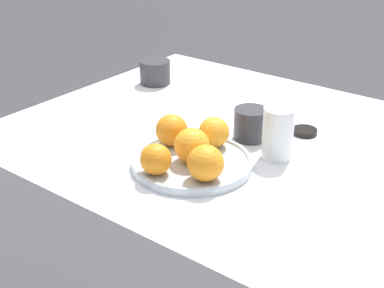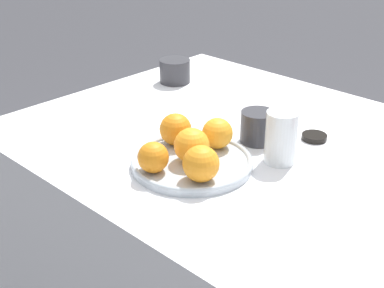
{
  "view_description": "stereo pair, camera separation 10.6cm",
  "coord_description": "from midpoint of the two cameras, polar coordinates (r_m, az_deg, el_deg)",
  "views": [
    {
      "loc": [
        0.45,
        -0.93,
        1.22
      ],
      "look_at": [
        -0.13,
        -0.18,
        0.76
      ],
      "focal_mm": 50.0,
      "sensor_mm": 36.0,
      "label": 1
    },
    {
      "loc": [
        0.53,
        -0.86,
        1.22
      ],
      "look_at": [
        -0.13,
        -0.18,
        0.76
      ],
      "focal_mm": 50.0,
      "sensor_mm": 36.0,
      "label": 2
    }
  ],
  "objects": [
    {
      "name": "orange_2",
      "position": [
        0.99,
        4.02,
        -2.19
      ],
      "size": [
        0.07,
        0.07,
        0.07
      ],
      "color": "orange",
      "rests_on": "fruit_platter"
    },
    {
      "name": "orange_0",
      "position": [
        1.06,
        2.83,
        -0.24
      ],
      "size": [
        0.07,
        0.07,
        0.07
      ],
      "color": "orange",
      "rests_on": "fruit_platter"
    },
    {
      "name": "orange_3",
      "position": [
        1.02,
        -1.21,
        -1.51
      ],
      "size": [
        0.06,
        0.06,
        0.06
      ],
      "color": "orange",
      "rests_on": "fruit_platter"
    },
    {
      "name": "water_glass",
      "position": [
        1.1,
        12.21,
        0.63
      ],
      "size": [
        0.06,
        0.06,
        0.11
      ],
      "color": "silver",
      "rests_on": "table"
    },
    {
      "name": "cup_1",
      "position": [
        1.18,
        9.56,
        1.76
      ],
      "size": [
        0.08,
        0.08,
        0.07
      ],
      "color": "#333338",
      "rests_on": "table"
    },
    {
      "name": "cup_0",
      "position": [
        1.53,
        0.15,
        7.76
      ],
      "size": [
        0.09,
        0.09,
        0.07
      ],
      "color": "#333338",
      "rests_on": "table"
    },
    {
      "name": "fruit_platter",
      "position": [
        1.08,
        2.81,
        -2.0
      ],
      "size": [
        0.25,
        0.25,
        0.02
      ],
      "color": "#B2BCC6",
      "rests_on": "table"
    },
    {
      "name": "orange_1",
      "position": [
        1.12,
        5.43,
        1.09
      ],
      "size": [
        0.07,
        0.07,
        0.07
      ],
      "color": "orange",
      "rests_on": "fruit_platter"
    },
    {
      "name": "soy_dish",
      "position": [
        1.23,
        15.34,
        0.67
      ],
      "size": [
        0.06,
        0.06,
        0.01
      ],
      "color": "black",
      "rests_on": "table"
    },
    {
      "name": "orange_4",
      "position": [
        1.13,
        0.92,
        1.51
      ],
      "size": [
        0.07,
        0.07,
        0.07
      ],
      "color": "orange",
      "rests_on": "fruit_platter"
    },
    {
      "name": "table",
      "position": [
        1.34,
        11.81,
        -14.85
      ],
      "size": [
        1.29,
        0.83,
        0.71
      ],
      "color": "white",
      "rests_on": "ground_plane"
    }
  ]
}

